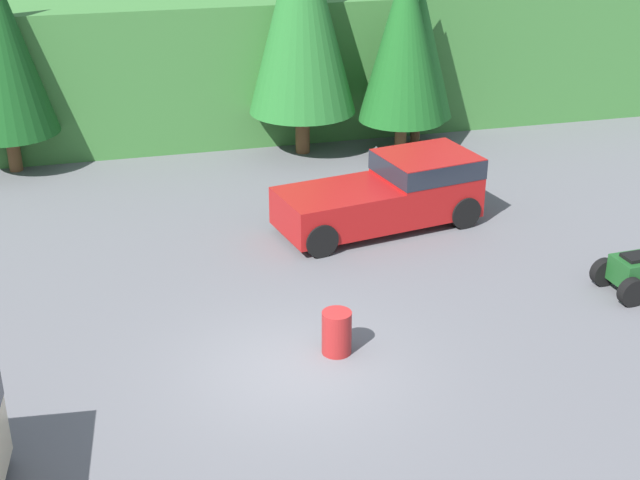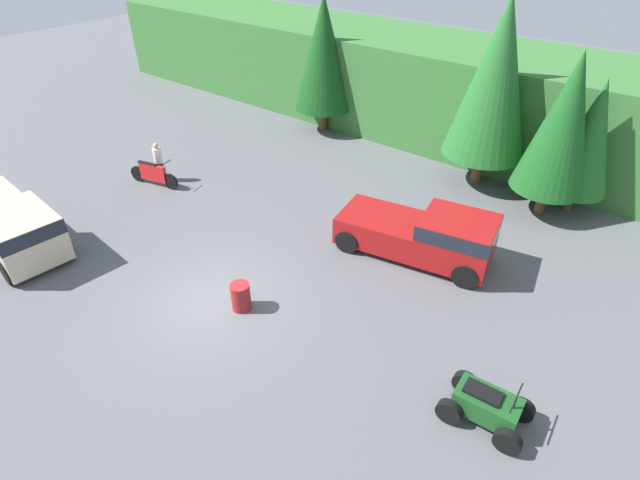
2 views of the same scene
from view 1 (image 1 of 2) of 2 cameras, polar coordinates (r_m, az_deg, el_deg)
ground_plane at (r=16.95m, az=-1.54°, el=-8.26°), size 80.00×80.00×0.00m
hillside_backdrop at (r=30.85m, az=-8.51°, el=11.25°), size 44.00×6.00×4.48m
tree_mid_left at (r=27.28m, az=-1.19°, el=14.43°), size 3.30×3.30×7.49m
tree_mid_right at (r=27.49m, az=5.42°, el=12.70°), size 2.69×2.69×6.12m
tree_right at (r=28.63m, az=6.35°, el=11.96°), size 2.27×2.27×5.15m
pickup_truck_red at (r=22.70m, az=4.74°, el=3.18°), size 5.41×2.94×1.78m
steel_barrel at (r=17.23m, az=1.07°, el=-5.93°), size 0.58×0.58×0.88m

